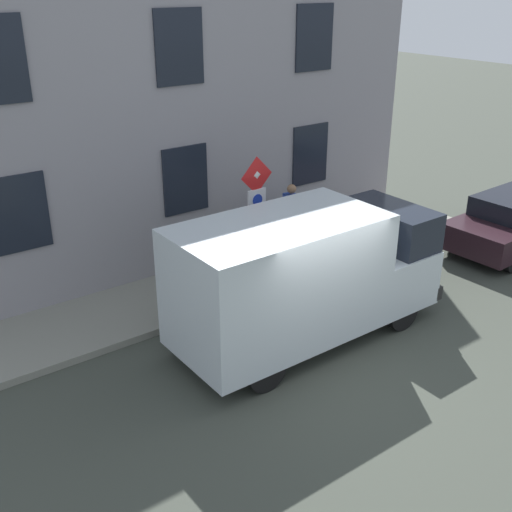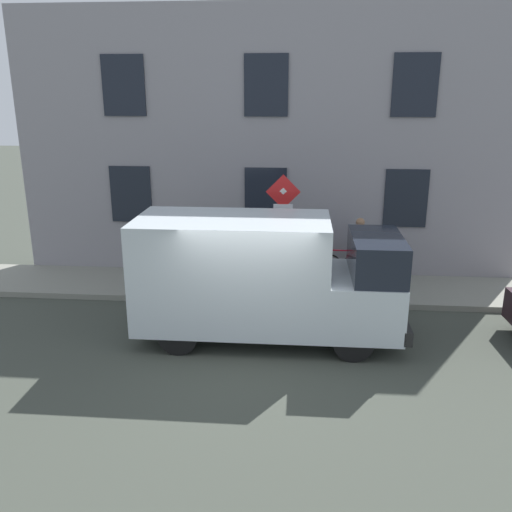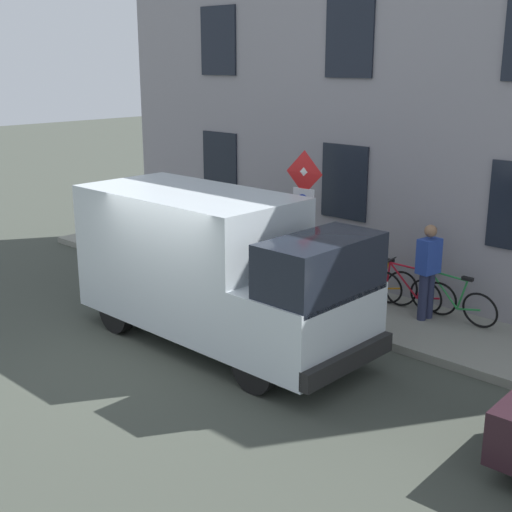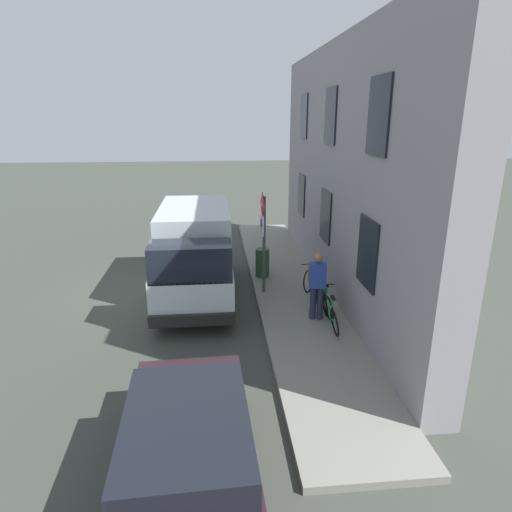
{
  "view_description": "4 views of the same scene",
  "coord_description": "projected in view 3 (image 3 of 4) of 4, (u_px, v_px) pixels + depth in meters",
  "views": [
    {
      "loc": [
        -7.08,
        6.62,
        6.3
      ],
      "look_at": [
        1.94,
        -0.05,
        1.29
      ],
      "focal_mm": 43.91,
      "sensor_mm": 36.0,
      "label": 1
    },
    {
      "loc": [
        -9.53,
        -0.94,
        4.85
      ],
      "look_at": [
        1.89,
        0.03,
        1.37
      ],
      "focal_mm": 37.95,
      "sensor_mm": 36.0,
      "label": 2
    },
    {
      "loc": [
        -6.74,
        -8.17,
        4.59
      ],
      "look_at": [
        1.95,
        0.06,
        1.19
      ],
      "focal_mm": 48.45,
      "sensor_mm": 36.0,
      "label": 3
    },
    {
      "loc": [
        1.27,
        -12.23,
        5.01
      ],
      "look_at": [
        2.44,
        -0.04,
        1.07
      ],
      "focal_mm": 30.64,
      "sensor_mm": 36.0,
      "label": 4
    }
  ],
  "objects": [
    {
      "name": "building_facade",
      "position": [
        358.0,
        118.0,
        13.8
      ],
      "size": [
        0.75,
        13.17,
        6.95
      ],
      "color": "gray",
      "rests_on": "ground_plane"
    },
    {
      "name": "bicycle_orange",
      "position": [
        375.0,
        281.0,
        13.2
      ],
      "size": [
        0.5,
        1.71,
        0.89
      ],
      "rotation": [
        0.0,
        0.0,
        1.71
      ],
      "color": "black",
      "rests_on": "sidewalk_slab"
    },
    {
      "name": "pedestrian",
      "position": [
        428.0,
        269.0,
        12.08
      ],
      "size": [
        0.44,
        0.32,
        1.72
      ],
      "rotation": [
        0.0,
        0.0,
        1.41
      ],
      "color": "#262B47",
      "rests_on": "sidewalk_slab"
    },
    {
      "name": "ground_plane",
      "position": [
        177.0,
        349.0,
        11.36
      ],
      "size": [
        80.0,
        80.0,
        0.0
      ],
      "primitive_type": "plane",
      "color": "#3B4037"
    },
    {
      "name": "delivery_van",
      "position": [
        214.0,
        266.0,
        11.33
      ],
      "size": [
        2.0,
        5.33,
        2.5
      ],
      "rotation": [
        0.0,
        0.0,
        4.71
      ],
      "color": "silver",
      "rests_on": "ground_plane"
    },
    {
      "name": "litter_bin",
      "position": [
        257.0,
        271.0,
        13.61
      ],
      "size": [
        0.44,
        0.44,
        0.9
      ],
      "primitive_type": "cylinder",
      "color": "#2D5133",
      "rests_on": "sidewalk_slab"
    },
    {
      "name": "bicycle_green",
      "position": [
        452.0,
        301.0,
        12.14
      ],
      "size": [
        0.46,
        1.71,
        0.89
      ],
      "rotation": [
        0.0,
        0.0,
        1.55
      ],
      "color": "black",
      "rests_on": "sidewalk_slab"
    },
    {
      "name": "bicycle_red",
      "position": [
        412.0,
        291.0,
        12.67
      ],
      "size": [
        0.46,
        1.72,
        0.89
      ],
      "rotation": [
        0.0,
        0.0,
        1.68
      ],
      "color": "black",
      "rests_on": "sidewalk_slab"
    },
    {
      "name": "sign_post_stacked",
      "position": [
        304.0,
        209.0,
        12.26
      ],
      "size": [
        0.16,
        0.56,
        2.82
      ],
      "color": "#474C47",
      "rests_on": "sidewalk_slab"
    },
    {
      "name": "sidewalk_slab",
      "position": [
        309.0,
        296.0,
        13.75
      ],
      "size": [
        2.14,
        15.17,
        0.14
      ],
      "primitive_type": "cube",
      "color": "gray",
      "rests_on": "ground_plane"
    }
  ]
}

